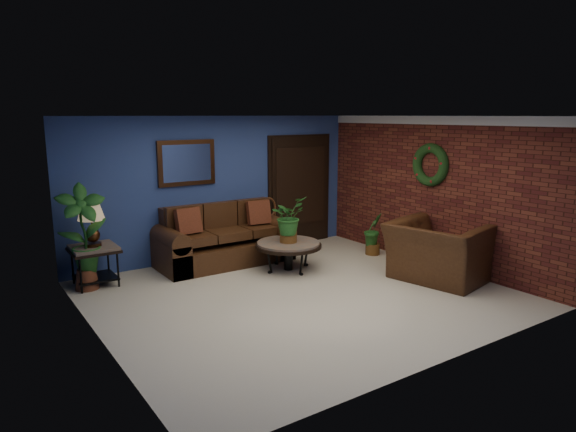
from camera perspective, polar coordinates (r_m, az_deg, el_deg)
floor at (r=7.41m, az=1.30°, el=-8.70°), size 5.50×5.50×0.00m
wall_back at (r=9.20m, az=-7.74°, el=3.17°), size 5.50×0.04×2.50m
wall_left at (r=5.95m, az=-20.78°, el=-1.87°), size 0.04×5.00×2.50m
wall_right_brick at (r=8.94m, az=15.87°, el=2.61°), size 0.04×5.00×2.50m
ceiling at (r=6.96m, az=1.39°, el=11.03°), size 5.50×5.00×0.02m
crown_molding at (r=8.83m, az=16.16°, el=10.18°), size 0.03×5.00×0.14m
wall_mirror at (r=8.86m, az=-11.19°, el=5.81°), size 1.02×0.06×0.77m
closet_door at (r=10.10m, az=1.30°, el=2.83°), size 1.44×0.06×2.18m
wreath at (r=8.87m, az=15.53°, el=5.49°), size 0.16×0.72×0.72m
sofa at (r=8.95m, az=-7.26°, el=-3.01°), size 2.29×0.99×1.03m
coffee_table at (r=8.43m, az=0.04°, el=-3.30°), size 1.09×1.09×0.47m
end_table at (r=8.18m, az=-20.74°, el=-4.10°), size 0.67×0.67×0.61m
table_lamp at (r=8.05m, az=-21.02°, el=-0.25°), size 0.39×0.39×0.65m
side_chair at (r=9.42m, az=-1.80°, el=-0.67°), size 0.51×0.51×1.03m
armchair at (r=8.23m, az=16.39°, el=-3.83°), size 1.48×1.61×0.90m
coffee_plant at (r=8.32m, az=0.04°, el=-0.17°), size 0.69×0.65×0.75m
floor_plant at (r=9.48m, az=9.44°, el=-1.90°), size 0.36×0.29×0.78m
tall_plant at (r=7.96m, az=-21.81°, el=-1.75°), size 0.73×0.52×1.56m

